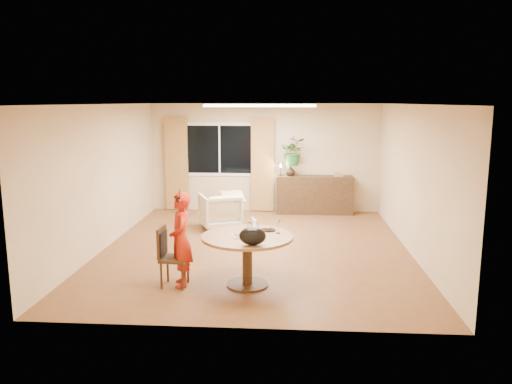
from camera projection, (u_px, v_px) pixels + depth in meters
floor at (256, 249)px, 9.11m from camera, size 6.50×6.50×0.00m
ceiling at (256, 104)px, 8.64m from camera, size 6.50×6.50×0.00m
wall_back at (265, 158)px, 12.06m from camera, size 5.50×0.00×5.50m
wall_left at (105, 177)px, 9.06m from camera, size 0.00×6.50×6.50m
wall_right at (413, 180)px, 8.69m from camera, size 0.00×6.50×6.50m
window at (220, 149)px, 12.08m from camera, size 1.70×0.03×1.30m
curtain_left at (177, 164)px, 12.14m from camera, size 0.55×0.08×2.25m
curtain_right at (263, 165)px, 12.00m from camera, size 0.55×0.08×2.25m
ceiling_panel at (260, 106)px, 9.82m from camera, size 2.20×0.35×0.05m
dining_table at (247, 246)px, 7.17m from camera, size 1.32×1.32×0.75m
dining_chair at (174, 257)px, 7.20m from camera, size 0.44×0.41×0.87m
child at (181, 240)px, 7.17m from camera, size 0.57×0.45×1.38m
laptop at (245, 227)px, 7.10m from camera, size 0.44×0.36×0.25m
tumbler at (250, 227)px, 7.42m from camera, size 0.09×0.09×0.11m
wine_glass at (278, 226)px, 7.24m from camera, size 0.09×0.09×0.21m
pot_lid at (268, 229)px, 7.42m from camera, size 0.27×0.27×0.04m
handbag at (252, 236)px, 6.65m from camera, size 0.41×0.30×0.24m
armchair at (220, 211)px, 10.55m from camera, size 1.05×1.06×0.74m
throw at (233, 193)px, 10.44m from camera, size 0.59×0.66×0.03m
sideboard at (315, 195)px, 11.90m from camera, size 1.81×0.44×0.90m
vase at (290, 171)px, 11.83m from camera, size 0.30×0.30×0.25m
bouquet at (293, 152)px, 11.75m from camera, size 0.59×0.51×0.66m
book_stack at (339, 175)px, 11.77m from camera, size 0.23×0.19×0.09m
desk_lamp at (281, 169)px, 11.79m from camera, size 0.15×0.15×0.32m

